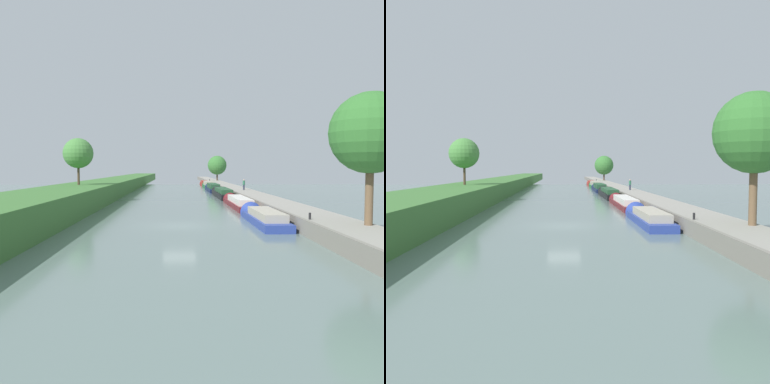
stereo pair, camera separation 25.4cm
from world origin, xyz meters
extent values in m
plane|color=slate|center=(0.00, 0.00, 0.00)|extent=(160.00, 160.00, 0.00)
cube|color=#3D7033|center=(-12.07, 0.00, 1.15)|extent=(7.50, 260.00, 2.31)
cube|color=gray|center=(10.08, 0.00, 0.51)|extent=(3.52, 260.00, 1.02)
cube|color=gray|center=(8.20, 0.00, 0.54)|extent=(0.25, 260.00, 1.07)
cube|color=#283D93|center=(6.75, 0.58, 0.29)|extent=(2.09, 9.85, 0.58)
cube|color=#B2A893|center=(6.75, 0.09, 0.87)|extent=(1.71, 6.90, 0.59)
cone|color=#283D93|center=(6.75, 6.13, 0.29)|extent=(1.99, 1.25, 1.99)
cube|color=maroon|center=(6.87, 14.89, 0.28)|extent=(1.92, 13.07, 0.55)
cube|color=silver|center=(6.87, 14.23, 0.87)|extent=(1.58, 9.15, 0.64)
cone|color=maroon|center=(6.87, 22.00, 0.28)|extent=(1.82, 1.15, 1.82)
cube|color=black|center=(6.80, 30.66, 0.40)|extent=(1.98, 14.65, 0.80)
cube|color=#234C2D|center=(6.80, 29.93, 1.10)|extent=(1.63, 10.26, 0.61)
cone|color=black|center=(6.80, 38.58, 0.40)|extent=(1.88, 1.19, 1.88)
cube|color=#141E42|center=(6.71, 46.40, 0.33)|extent=(2.07, 13.09, 0.67)
cube|color=#234C2D|center=(6.71, 45.74, 1.09)|extent=(1.70, 9.16, 0.84)
cone|color=#141E42|center=(6.71, 53.56, 0.33)|extent=(1.97, 1.24, 1.97)
cube|color=#1E6033|center=(6.87, 60.07, 0.34)|extent=(1.99, 10.21, 0.68)
cube|color=#B2A893|center=(6.87, 59.56, 1.10)|extent=(1.63, 7.14, 0.85)
cone|color=#1E6033|center=(6.87, 65.77, 0.34)|extent=(1.89, 1.20, 1.89)
cube|color=maroon|center=(6.90, 72.15, 0.28)|extent=(1.85, 9.31, 0.55)
cube|color=maroon|center=(6.90, 71.69, 0.91)|extent=(1.52, 6.52, 0.71)
cone|color=maroon|center=(6.90, 77.36, 0.28)|extent=(1.76, 1.11, 1.76)
cylinder|color=brown|center=(11.23, -7.44, 3.10)|extent=(0.47, 0.47, 4.16)
sphere|color=#33702D|center=(11.23, -7.44, 6.52)|extent=(4.83, 4.83, 4.83)
cylinder|color=#4C3828|center=(11.06, 81.82, 2.39)|extent=(0.41, 0.41, 2.73)
sphere|color=#387533|center=(11.06, 81.82, 5.18)|extent=(5.20, 5.20, 5.20)
cylinder|color=#4C3828|center=(-12.60, 21.32, 3.78)|extent=(0.30, 0.30, 2.94)
sphere|color=#47843D|center=(-12.60, 21.32, 6.30)|extent=(3.80, 3.80, 3.80)
cylinder|color=#282D42|center=(10.24, 31.98, 1.43)|extent=(0.26, 0.26, 0.82)
cylinder|color=#286647|center=(10.24, 31.98, 2.15)|extent=(0.34, 0.34, 0.62)
sphere|color=tan|center=(10.24, 31.98, 2.57)|extent=(0.22, 0.22, 0.22)
cylinder|color=black|center=(8.62, -4.58, 1.25)|extent=(0.16, 0.16, 0.45)
cylinder|color=black|center=(8.62, 77.63, 1.25)|extent=(0.16, 0.16, 0.45)
camera|label=1|loc=(-0.25, -31.50, 4.44)|focal=38.65mm
camera|label=2|loc=(0.00, -31.51, 4.44)|focal=38.65mm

